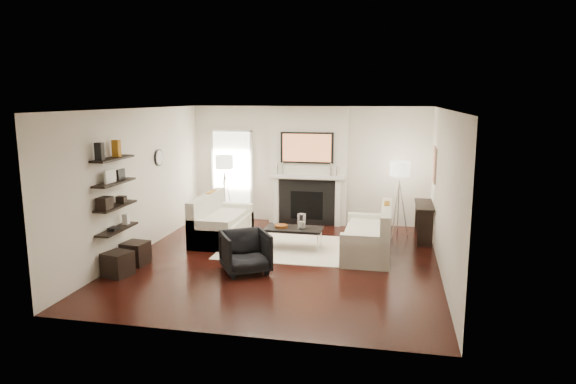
% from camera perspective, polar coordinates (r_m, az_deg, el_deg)
% --- Properties ---
extents(room_envelope, '(6.00, 6.00, 6.00)m').
position_cam_1_polar(room_envelope, '(8.99, -0.77, 0.57)').
color(room_envelope, black).
rests_on(room_envelope, ground).
extents(chimney_breast, '(1.80, 0.25, 2.70)m').
position_cam_1_polar(chimney_breast, '(11.78, 2.23, 2.93)').
color(chimney_breast, silver).
rests_on(chimney_breast, floor).
extents(fireplace_surround, '(1.30, 0.02, 1.04)m').
position_cam_1_polar(fireplace_surround, '(11.79, 2.10, -1.16)').
color(fireplace_surround, black).
rests_on(fireplace_surround, floor).
extents(firebox, '(0.75, 0.02, 0.65)m').
position_cam_1_polar(firebox, '(11.80, 2.09, -1.50)').
color(firebox, black).
rests_on(firebox, floor).
extents(mantel_pilaster_l, '(0.12, 0.08, 1.10)m').
position_cam_1_polar(mantel_pilaster_l, '(11.89, -1.35, -0.91)').
color(mantel_pilaster_l, white).
rests_on(mantel_pilaster_l, floor).
extents(mantel_pilaster_r, '(0.12, 0.08, 1.10)m').
position_cam_1_polar(mantel_pilaster_r, '(11.66, 5.57, -1.18)').
color(mantel_pilaster_r, white).
rests_on(mantel_pilaster_r, floor).
extents(mantel_shelf, '(1.70, 0.18, 0.07)m').
position_cam_1_polar(mantel_shelf, '(11.63, 2.07, 1.69)').
color(mantel_shelf, white).
rests_on(mantel_shelf, chimney_breast).
extents(tv_body, '(1.20, 0.06, 0.70)m').
position_cam_1_polar(tv_body, '(11.57, 2.12, 4.94)').
color(tv_body, black).
rests_on(tv_body, chimney_breast).
extents(tv_screen, '(1.10, 0.00, 0.62)m').
position_cam_1_polar(tv_screen, '(11.54, 2.09, 4.92)').
color(tv_screen, '#BF723F').
rests_on(tv_screen, tv_body).
extents(candlestick_l_tall, '(0.04, 0.04, 0.30)m').
position_cam_1_polar(candlestick_l_tall, '(11.72, -0.57, 2.67)').
color(candlestick_l_tall, silver).
rests_on(candlestick_l_tall, mantel_shelf).
extents(candlestick_l_short, '(0.04, 0.04, 0.24)m').
position_cam_1_polar(candlestick_l_short, '(11.75, -1.19, 2.54)').
color(candlestick_l_short, silver).
rests_on(candlestick_l_short, mantel_shelf).
extents(candlestick_r_tall, '(0.04, 0.04, 0.30)m').
position_cam_1_polar(candlestick_r_tall, '(11.54, 4.79, 2.51)').
color(candlestick_r_tall, silver).
rests_on(candlestick_r_tall, mantel_shelf).
extents(candlestick_r_short, '(0.04, 0.04, 0.24)m').
position_cam_1_polar(candlestick_r_short, '(11.53, 5.43, 2.35)').
color(candlestick_r_short, silver).
rests_on(candlestick_r_short, mantel_shelf).
extents(hallway_panel, '(0.90, 0.02, 2.10)m').
position_cam_1_polar(hallway_panel, '(12.36, -6.20, 1.82)').
color(hallway_panel, white).
rests_on(hallway_panel, floor).
extents(door_trim_l, '(0.06, 0.06, 2.16)m').
position_cam_1_polar(door_trim_l, '(12.49, -8.32, 1.87)').
color(door_trim_l, white).
rests_on(door_trim_l, floor).
extents(door_trim_r, '(0.06, 0.06, 2.16)m').
position_cam_1_polar(door_trim_r, '(12.20, -4.08, 1.75)').
color(door_trim_r, white).
rests_on(door_trim_r, floor).
extents(door_trim_top, '(1.02, 0.06, 0.06)m').
position_cam_1_polar(door_trim_top, '(12.22, -6.32, 6.82)').
color(door_trim_top, white).
rests_on(door_trim_top, wall_back).
extents(rug, '(2.60, 2.00, 0.01)m').
position_cam_1_polar(rug, '(10.06, 0.19, -6.22)').
color(rug, '#F1E0C6').
rests_on(rug, floor).
extents(loveseat_left_base, '(0.85, 1.80, 0.42)m').
position_cam_1_polar(loveseat_left_base, '(10.69, -7.30, -4.16)').
color(loveseat_left_base, beige).
rests_on(loveseat_left_base, floor).
extents(loveseat_left_back, '(0.18, 1.80, 0.80)m').
position_cam_1_polar(loveseat_left_back, '(10.73, -9.03, -2.42)').
color(loveseat_left_back, beige).
rests_on(loveseat_left_back, floor).
extents(loveseat_left_arm_n, '(0.85, 0.18, 0.60)m').
position_cam_1_polar(loveseat_left_arm_n, '(9.93, -8.82, -4.80)').
color(loveseat_left_arm_n, beige).
rests_on(loveseat_left_arm_n, floor).
extents(loveseat_left_arm_s, '(0.85, 0.18, 0.60)m').
position_cam_1_polar(loveseat_left_arm_s, '(11.41, -6.00, -2.73)').
color(loveseat_left_arm_s, beige).
rests_on(loveseat_left_arm_s, floor).
extents(loveseat_left_cushion, '(0.63, 1.44, 0.10)m').
position_cam_1_polar(loveseat_left_cushion, '(10.61, -7.08, -2.82)').
color(loveseat_left_cushion, beige).
rests_on(loveseat_left_cushion, loveseat_left_base).
extents(pillow_left_orange, '(0.10, 0.42, 0.42)m').
position_cam_1_polar(pillow_left_orange, '(10.96, -8.52, -1.04)').
color(pillow_left_orange, '#9F6113').
rests_on(pillow_left_orange, loveseat_left_cushion).
extents(pillow_left_charcoal, '(0.10, 0.40, 0.40)m').
position_cam_1_polar(pillow_left_charcoal, '(10.41, -9.64, -1.74)').
color(pillow_left_charcoal, black).
rests_on(pillow_left_charcoal, loveseat_left_cushion).
extents(loveseat_right_base, '(0.85, 1.80, 0.42)m').
position_cam_1_polar(loveseat_right_base, '(9.70, 8.77, -5.72)').
color(loveseat_right_base, beige).
rests_on(loveseat_right_base, floor).
extents(loveseat_right_back, '(0.18, 1.80, 0.80)m').
position_cam_1_polar(loveseat_right_back, '(9.61, 10.82, -3.99)').
color(loveseat_right_back, beige).
rests_on(loveseat_right_back, floor).
extents(loveseat_right_arm_n, '(0.85, 0.18, 0.60)m').
position_cam_1_polar(loveseat_right_arm_n, '(8.90, 8.51, -6.60)').
color(loveseat_right_arm_n, beige).
rests_on(loveseat_right_arm_n, floor).
extents(loveseat_right_arm_s, '(0.85, 0.18, 0.60)m').
position_cam_1_polar(loveseat_right_arm_s, '(10.46, 9.01, -4.02)').
color(loveseat_right_arm_s, beige).
rests_on(loveseat_right_arm_s, floor).
extents(loveseat_right_cushion, '(0.63, 1.44, 0.10)m').
position_cam_1_polar(loveseat_right_cushion, '(9.64, 8.51, -4.22)').
color(loveseat_right_cushion, beige).
rests_on(loveseat_right_cushion, loveseat_right_base).
extents(pillow_right_orange, '(0.10, 0.42, 0.42)m').
position_cam_1_polar(pillow_right_orange, '(9.86, 10.89, -2.41)').
color(pillow_right_orange, '#9F6113').
rests_on(pillow_right_orange, loveseat_right_cushion).
extents(pillow_right_charcoal, '(0.10, 0.40, 0.40)m').
position_cam_1_polar(pillow_right_charcoal, '(9.27, 10.83, -3.28)').
color(pillow_right_charcoal, black).
rests_on(pillow_right_charcoal, loveseat_right_cushion).
extents(coffee_table, '(1.10, 0.55, 0.04)m').
position_cam_1_polar(coffee_table, '(9.91, 0.65, -4.12)').
color(coffee_table, black).
rests_on(coffee_table, floor).
extents(coffee_leg_nw, '(0.02, 0.02, 0.38)m').
position_cam_1_polar(coffee_leg_nw, '(9.86, -2.46, -5.46)').
color(coffee_leg_nw, silver).
rests_on(coffee_leg_nw, floor).
extents(coffee_leg_ne, '(0.02, 0.02, 0.38)m').
position_cam_1_polar(coffee_leg_ne, '(9.67, 3.32, -5.78)').
color(coffee_leg_ne, silver).
rests_on(coffee_leg_ne, floor).
extents(coffee_leg_sw, '(0.02, 0.02, 0.38)m').
position_cam_1_polar(coffee_leg_sw, '(10.27, -1.87, -4.80)').
color(coffee_leg_sw, silver).
rests_on(coffee_leg_sw, floor).
extents(coffee_leg_se, '(0.02, 0.02, 0.38)m').
position_cam_1_polar(coffee_leg_se, '(10.09, 3.69, -5.10)').
color(coffee_leg_se, silver).
rests_on(coffee_leg_se, floor).
extents(hurricane_glass, '(0.16, 0.16, 0.28)m').
position_cam_1_polar(hurricane_glass, '(9.84, 1.51, -3.26)').
color(hurricane_glass, white).
rests_on(hurricane_glass, coffee_table).
extents(hurricane_candle, '(0.09, 0.09, 0.13)m').
position_cam_1_polar(hurricane_candle, '(9.86, 1.51, -3.62)').
color(hurricane_candle, white).
rests_on(hurricane_candle, coffee_table).
extents(copper_bowl, '(0.26, 0.26, 0.04)m').
position_cam_1_polar(copper_bowl, '(9.94, -0.77, -3.79)').
color(copper_bowl, '#AB551C').
rests_on(copper_bowl, coffee_table).
extents(armchair, '(0.99, 0.98, 0.76)m').
position_cam_1_polar(armchair, '(8.66, -4.74, -6.45)').
color(armchair, black).
rests_on(armchair, floor).
extents(lamp_left_post, '(0.02, 0.02, 1.20)m').
position_cam_1_polar(lamp_left_post, '(11.89, -7.01, -0.74)').
color(lamp_left_post, silver).
rests_on(lamp_left_post, floor).
extents(lamp_left_shade, '(0.40, 0.40, 0.30)m').
position_cam_1_polar(lamp_left_shade, '(11.75, -7.10, 3.33)').
color(lamp_left_shade, white).
rests_on(lamp_left_shade, lamp_left_post).
extents(lamp_left_leg_a, '(0.25, 0.02, 1.23)m').
position_cam_1_polar(lamp_left_leg_a, '(11.85, -6.50, -0.76)').
color(lamp_left_leg_a, silver).
rests_on(lamp_left_leg_a, floor).
extents(lamp_left_leg_b, '(0.14, 0.22, 1.23)m').
position_cam_1_polar(lamp_left_leg_b, '(11.99, -7.11, -0.64)').
color(lamp_left_leg_b, silver).
rests_on(lamp_left_leg_b, floor).
extents(lamp_left_leg_c, '(0.14, 0.22, 1.23)m').
position_cam_1_polar(lamp_left_leg_c, '(11.82, -7.41, -0.82)').
color(lamp_left_leg_c, silver).
rests_on(lamp_left_leg_c, floor).
extents(lamp_right_post, '(0.02, 0.02, 1.20)m').
position_cam_1_polar(lamp_right_post, '(10.97, 12.14, -1.84)').
color(lamp_right_post, silver).
rests_on(lamp_right_post, floor).
extents(lamp_right_shade, '(0.40, 0.40, 0.30)m').
position_cam_1_polar(lamp_right_shade, '(10.82, 12.31, 2.56)').
color(lamp_right_shade, white).
rests_on(lamp_right_shade, lamp_right_post).
extents(lamp_right_leg_a, '(0.25, 0.02, 1.23)m').
position_cam_1_polar(lamp_right_leg_a, '(10.97, 12.72, -1.86)').
color(lamp_right_leg_a, silver).
rests_on(lamp_right_leg_a, floor).
extents(lamp_right_leg_b, '(0.14, 0.22, 1.23)m').
position_cam_1_polar(lamp_right_leg_b, '(11.06, 11.85, -1.73)').
color(lamp_right_leg_b, silver).
rests_on(lamp_right_leg_b, floor).
extents(lamp_right_leg_c, '(0.14, 0.22, 1.23)m').
position_cam_1_polar(lamp_right_leg_c, '(10.88, 11.85, -1.94)').
color(lamp_right_leg_c, silver).
rests_on(lamp_right_leg_c, floor).
extents(console_top, '(0.35, 1.20, 0.04)m').
position_cam_1_polar(console_top, '(10.86, 14.91, -1.38)').
color(console_top, black).
rests_on(console_top, floor).
extents(console_leg_n, '(0.30, 0.04, 0.71)m').
position_cam_1_polar(console_leg_n, '(10.41, 14.98, -4.02)').
color(console_leg_n, black).
rests_on(console_leg_n, floor).
extents(console_leg_s, '(0.30, 0.04, 0.71)m').
position_cam_1_polar(console_leg_s, '(11.48, 14.68, -2.66)').
color(console_leg_s, black).
rests_on(console_leg_s, floor).
extents(wall_art, '(0.03, 0.70, 0.70)m').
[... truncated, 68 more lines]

